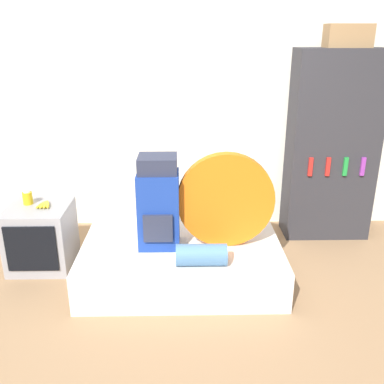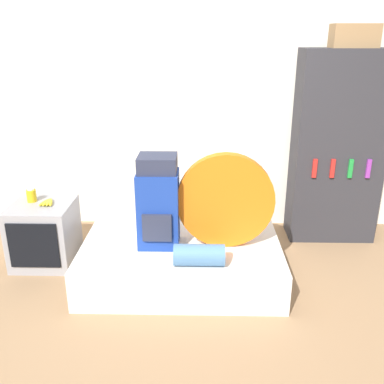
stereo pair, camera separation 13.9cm
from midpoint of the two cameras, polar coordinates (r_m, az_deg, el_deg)
ground_plane at (r=3.19m, az=-1.63°, el=-18.63°), size 16.00×16.00×0.00m
wall_back at (r=4.49m, az=-1.63°, el=11.35°), size 8.00×0.05×2.60m
bed at (r=3.77m, az=-2.46°, el=-8.86°), size 1.67×1.15×0.34m
backpack at (r=3.49m, az=-5.62°, el=-1.54°), size 0.33×0.32×0.77m
tent_bag at (r=3.48m, az=3.39°, el=-1.11°), size 0.79×0.09×0.79m
sleeping_roll at (r=3.30m, az=0.04°, el=-8.38°), size 0.39×0.17×0.17m
television at (r=4.13m, az=-20.38°, el=-5.57°), size 0.54×0.54×0.57m
canister at (r=4.10m, az=-21.98°, el=-0.72°), size 0.08×0.08×0.13m
banana_bunch at (r=4.01m, az=-19.98°, el=-1.58°), size 0.13×0.18×0.03m
bookshelf at (r=4.48m, az=17.28°, el=5.74°), size 0.85×0.40×1.88m
cardboard_box at (r=4.37m, az=19.20°, el=19.08°), size 0.41×0.22×0.21m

